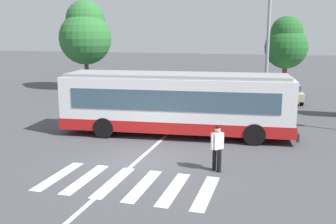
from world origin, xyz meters
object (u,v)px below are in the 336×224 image
at_px(background_tree_left, 85,33).
at_px(parked_car_blue, 250,90).
at_px(city_transit_bus, 176,104).
at_px(parked_car_champagne, 288,92).
at_px(parked_car_black, 116,85).
at_px(parked_car_charcoal, 149,85).
at_px(background_tree_right, 286,43).
at_px(parked_car_teal, 179,87).
at_px(twin_arm_street_lamp, 269,22).
at_px(pedestrian_crossing_street, 217,146).
at_px(parked_car_white, 212,88).

bearing_deg(background_tree_left, parked_car_blue, -7.79).
height_order(city_transit_bus, parked_car_champagne, city_transit_bus).
distance_m(parked_car_black, parked_car_charcoal, 2.74).
relative_size(parked_car_charcoal, background_tree_right, 0.75).
xyz_separation_m(parked_car_charcoal, parked_car_teal, (2.66, -0.14, 0.00)).
relative_size(parked_car_champagne, twin_arm_street_lamp, 0.51).
bearing_deg(parked_car_champagne, background_tree_left, 174.01).
height_order(parked_car_black, parked_car_champagne, same).
distance_m(background_tree_left, background_tree_right, 16.97).
height_order(pedestrian_crossing_street, parked_car_teal, pedestrian_crossing_street).
bearing_deg(city_transit_bus, parked_car_black, 125.68).
height_order(pedestrian_crossing_street, parked_car_black, pedestrian_crossing_street).
bearing_deg(background_tree_right, parked_car_teal, -171.95).
relative_size(parked_car_black, parked_car_charcoal, 0.99).
height_order(parked_car_teal, parked_car_white, same).
height_order(city_transit_bus, twin_arm_street_lamp, twin_arm_street_lamp).
height_order(parked_car_teal, twin_arm_street_lamp, twin_arm_street_lamp).
bearing_deg(parked_car_black, parked_car_blue, -1.45).
bearing_deg(parked_car_teal, background_tree_right, 8.05).
xyz_separation_m(parked_car_teal, twin_arm_street_lamp, (6.89, -5.50, 4.87)).
bearing_deg(parked_car_white, parked_car_blue, -7.92).
height_order(pedestrian_crossing_street, background_tree_left, background_tree_left).
height_order(twin_arm_street_lamp, background_tree_left, twin_arm_street_lamp).
bearing_deg(parked_car_charcoal, background_tree_right, 5.29).
bearing_deg(twin_arm_street_lamp, background_tree_left, 156.26).
relative_size(parked_car_charcoal, parked_car_blue, 1.01).
distance_m(parked_car_charcoal, parked_car_champagne, 10.96).
bearing_deg(background_tree_right, pedestrian_crossing_street, -97.60).
bearing_deg(parked_car_black, background_tree_left, 154.44).
relative_size(parked_car_teal, parked_car_champagne, 1.00).
distance_m(pedestrian_crossing_street, parked_car_blue, 15.79).
bearing_deg(background_tree_left, parked_car_teal, -9.31).
xyz_separation_m(city_transit_bus, background_tree_right, (5.11, 12.88, 2.63)).
xyz_separation_m(parked_car_white, background_tree_left, (-11.61, 1.58, 4.20)).
bearing_deg(parked_car_black, parked_car_teal, 2.62).
xyz_separation_m(pedestrian_crossing_street, twin_arm_street_lamp, (1.22, 10.81, 4.66)).
xyz_separation_m(parked_car_black, twin_arm_street_lamp, (12.26, -5.25, 4.87)).
height_order(parked_car_champagne, twin_arm_street_lamp, twin_arm_street_lamp).
distance_m(twin_arm_street_lamp, background_tree_right, 6.87).
xyz_separation_m(parked_car_charcoal, background_tree_left, (-6.29, 1.32, 4.20)).
relative_size(parked_car_teal, parked_car_white, 0.99).
distance_m(parked_car_champagne, background_tree_left, 17.83).
relative_size(city_transit_bus, parked_car_blue, 2.50).
distance_m(parked_car_black, parked_car_teal, 5.37).
bearing_deg(city_transit_bus, background_tree_left, 131.86).
bearing_deg(city_transit_bus, parked_car_teal, 103.85).
relative_size(pedestrian_crossing_street, twin_arm_street_lamp, 0.19).
xyz_separation_m(parked_car_charcoal, twin_arm_street_lamp, (9.55, -5.64, 4.87)).
relative_size(pedestrian_crossing_street, parked_car_white, 0.37).
bearing_deg(twin_arm_street_lamp, parked_car_black, 156.80).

